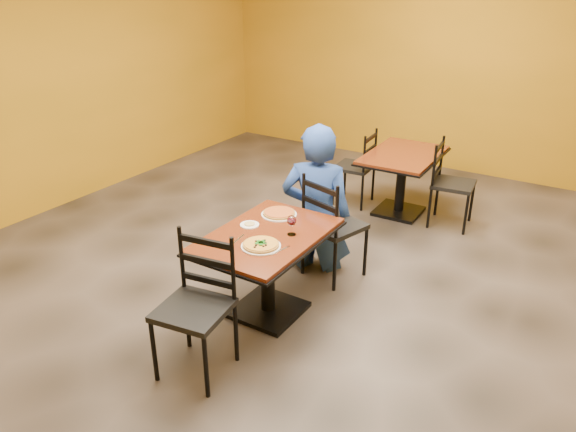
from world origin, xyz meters
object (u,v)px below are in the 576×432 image
Objects in this scene: diner at (317,197)px; pizza_far at (279,213)px; plate_far at (279,214)px; side_plate at (250,225)px; chair_second_right at (453,185)px; wine_glass at (292,224)px; plate_main at (261,246)px; table_main at (267,255)px; table_second at (402,169)px; chair_main_far at (335,226)px; chair_main_near at (193,310)px; pizza_main at (261,244)px; chair_second_left at (354,167)px.

diner is 5.14× the size of pizza_far.
plate_far is 0.32m from side_plate.
wine_glass is at bearing 160.03° from chair_second_right.
diner reaches higher than plate_main.
wine_glass is at bearing -42.44° from pizza_far.
table_main is 6.83× the size of wine_glass.
table_second is 1.72m from chair_main_far.
chair_main_near is 1.06× the size of chair_second_right.
pizza_main reaches higher than plate_main.
table_second is at bearing 81.55° from side_plate.
chair_main_far is at bearing 154.31° from chair_second_right.
table_main is at bearing 80.22° from chair_main_near.
chair_main_near is 3.66× the size of pizza_main.
chair_main_far is 3.62× the size of pizza_main.
chair_second_right reaches higher than side_plate.
pizza_far is (-0.05, -0.59, 0.05)m from diner.
chair_second_right is at bearing 67.93° from plate_far.
table_second is at bearing 82.72° from pizza_far.
plate_far is (-0.90, -2.22, 0.27)m from chair_second_right.
pizza_main is 0.61m from plate_far.
table_second is 2.56m from side_plate.
chair_second_left is (-0.63, 1.71, -0.05)m from chair_main_far.
plate_main is 1.11× the size of pizza_far.
chair_main_near is 5.78× the size of wine_glass.
plate_main is (0.09, -0.21, 0.20)m from table_main.
chair_main_near is at bearing -78.64° from side_plate.
chair_main_near is 1.29m from pizza_far.
chair_main_far is 3.68× the size of pizza_far.
chair_main_near reaches higher than plate_far.
chair_second_left is 3.02× the size of plate_far.
wine_glass is (0.09, 0.31, 0.07)m from pizza_main.
pizza_main is 0.61m from pizza_far.
plate_main is at bearing -91.57° from table_second.
side_plate is (-0.99, -2.53, 0.27)m from chair_second_right.
pizza_far is 0.41m from wine_glass.
wine_glass reaches higher than table_main.
chair_main_far is at bearing 142.70° from diner.
diner is at bearing 94.13° from table_main.
plate_main is at bearing 0.00° from pizza_main.
diner is (0.38, -1.63, 0.25)m from chair_second_left.
chair_second_left is 2.55m from side_plate.
wine_glass is (0.30, -0.27, 0.08)m from plate_far.
pizza_main is at bearing 0.00° from plate_main.
table_second is 4.17× the size of pizza_main.
pizza_far is at bearing 151.57° from chair_second_right.
table_second is (0.16, 2.58, -0.00)m from table_main.
chair_second_right is at bearing -135.75° from diner.
plate_main is at bearing 6.93° from chair_second_left.
diner reaches higher than side_plate.
diner is at bearing 83.00° from chair_main_near.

